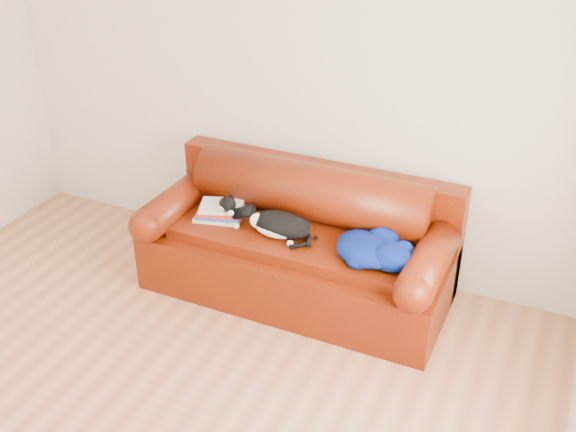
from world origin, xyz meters
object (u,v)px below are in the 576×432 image
object	(u,v)px
book_stack	(221,211)
cat	(280,225)
sofa_base	(297,263)
blanket	(373,249)

from	to	relation	value
book_stack	cat	distance (m)	0.49
sofa_base	book_stack	distance (m)	0.65
sofa_base	blanket	distance (m)	0.68
sofa_base	blanket	world-z (taller)	blanket
book_stack	cat	size ratio (longest dim) A/B	0.64
cat	book_stack	bearing A→B (deg)	174.05
cat	blanket	world-z (taller)	cat
cat	blanket	xyz separation A→B (m)	(0.66, -0.00, -0.01)
book_stack	blanket	distance (m)	1.15
blanket	book_stack	bearing A→B (deg)	176.81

